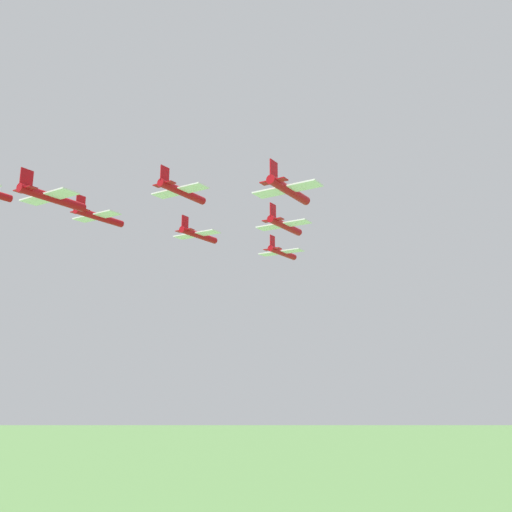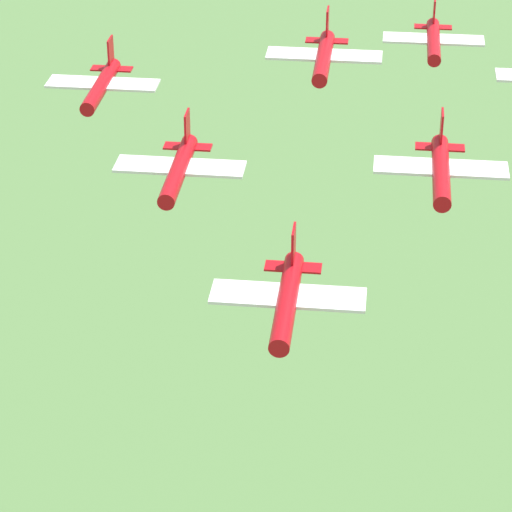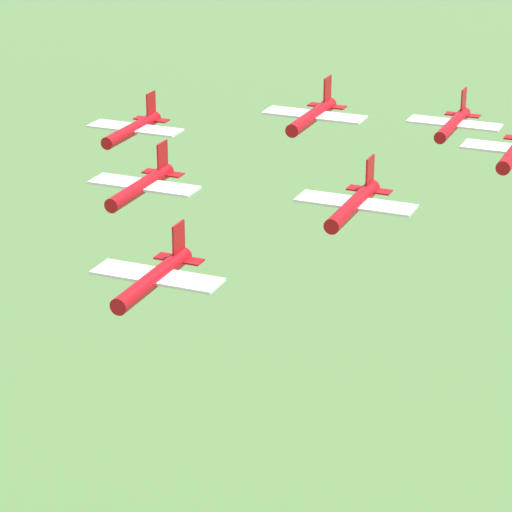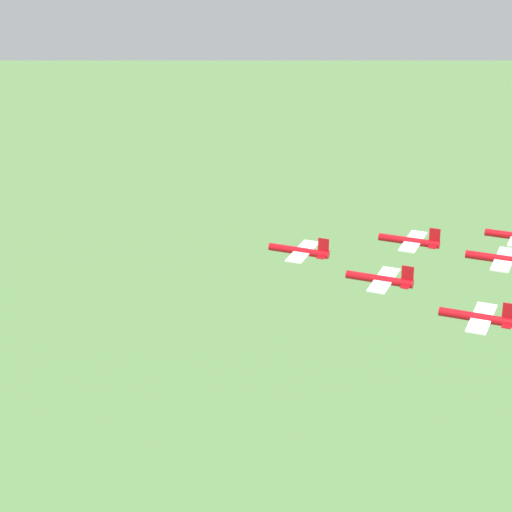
% 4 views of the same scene
% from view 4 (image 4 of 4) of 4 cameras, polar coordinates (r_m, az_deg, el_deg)
% --- Properties ---
extents(jet_0, '(10.90, 10.45, 3.64)m').
position_cam_4_polar(jet_0, '(172.60, 2.60, 0.29)').
color(jet_0, '#B20C14').
extents(jet_1, '(10.90, 10.45, 3.64)m').
position_cam_4_polar(jet_1, '(158.75, 7.22, -1.34)').
color(jet_1, '#B20C14').
extents(jet_2, '(10.90, 10.45, 3.64)m').
position_cam_4_polar(jet_2, '(177.09, 8.87, 0.85)').
color(jet_2, '#B20C14').
extents(jet_3, '(10.90, 10.45, 3.64)m').
position_cam_4_polar(jet_3, '(146.53, 12.66, -3.45)').
color(jet_3, '#B20C14').
extents(jet_4, '(10.90, 10.45, 3.64)m').
position_cam_4_polar(jet_4, '(164.17, 13.90, -0.16)').
color(jet_4, '#B20C14').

